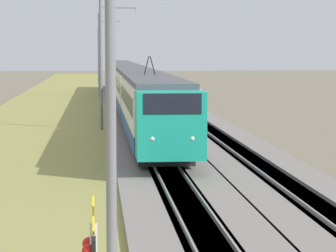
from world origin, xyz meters
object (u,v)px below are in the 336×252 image
object	(u,v)px
catenary_mast_near	(113,80)
passenger_train	(130,84)
catenary_mast_far	(100,55)
catenary_mast_distant	(99,55)
catenary_mast_mid	(102,61)

from	to	relation	value
catenary_mast_near	passenger_train	bearing A→B (deg)	-2.69
catenary_mast_far	catenary_mast_distant	size ratio (longest dim) A/B	1.06
catenary_mast_mid	catenary_mast_distant	world-z (taller)	catenary_mast_mid
catenary_mast_far	catenary_mast_near	bearing A→B (deg)	-180.00
passenger_train	catenary_mast_near	world-z (taller)	catenary_mast_near
passenger_train	catenary_mast_distant	distance (m)	55.61
catenary_mast_near	catenary_mast_far	world-z (taller)	catenary_mast_far
catenary_mast_near	catenary_mast_far	distance (m)	74.63
passenger_train	catenary_mast_mid	bearing A→B (deg)	-7.89
passenger_train	catenary_mast_far	xyz separation A→B (m)	(18.18, 2.65, 2.56)
catenary_mast_near	catenary_mast_distant	world-z (taller)	catenary_mast_near
catenary_mast_near	catenary_mast_mid	world-z (taller)	catenary_mast_near
passenger_train	catenary_mast_far	bearing A→B (deg)	-171.69
catenary_mast_distant	catenary_mast_mid	bearing A→B (deg)	180.00
catenary_mast_near	catenary_mast_mid	distance (m)	37.31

